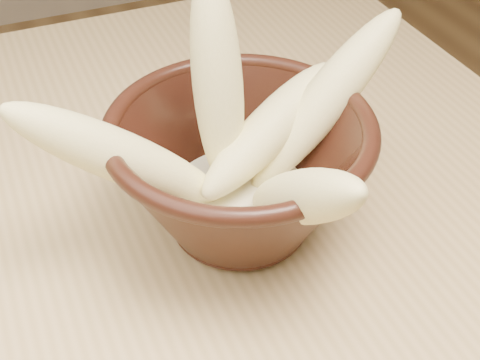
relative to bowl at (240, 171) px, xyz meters
name	(u,v)px	position (x,y,z in m)	size (l,w,h in m)	color
bowl	(240,171)	(0.00, 0.00, 0.00)	(0.22, 0.22, 0.12)	black
milk_puddle	(240,197)	(0.00, 0.00, -0.03)	(0.13, 0.13, 0.02)	beige
banana_upright	(218,84)	(-0.01, 0.03, 0.07)	(0.04, 0.04, 0.19)	#E1D685
banana_left	(121,157)	(-0.10, 0.01, 0.04)	(0.04, 0.04, 0.20)	#E1D685
banana_right	(325,100)	(0.09, 0.02, 0.04)	(0.04, 0.04, 0.20)	#E1D685
banana_across	(271,128)	(0.04, 0.02, 0.02)	(0.04, 0.04, 0.18)	#E1D685
banana_front	(302,197)	(0.01, -0.08, 0.03)	(0.04, 0.04, 0.17)	#E1D685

